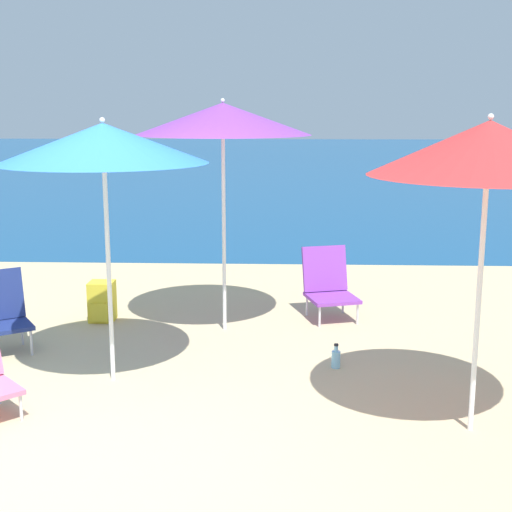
# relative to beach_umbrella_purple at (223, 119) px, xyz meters

# --- Properties ---
(ground_plane) EXTENTS (60.00, 60.00, 0.00)m
(ground_plane) POSITION_rel_beach_umbrella_purple_xyz_m (-0.77, -2.44, -2.06)
(ground_plane) COLOR #D1BA89
(sea_water) EXTENTS (60.00, 40.00, 0.01)m
(sea_water) POSITION_rel_beach_umbrella_purple_xyz_m (-0.77, 23.03, -2.06)
(sea_water) COLOR navy
(sea_water) RESTS_ON ground
(beach_umbrella_purple) EXTENTS (1.68, 1.68, 2.26)m
(beach_umbrella_purple) POSITION_rel_beach_umbrella_purple_xyz_m (0.00, 0.00, 0.00)
(beach_umbrella_purple) COLOR white
(beach_umbrella_purple) RESTS_ON ground
(beach_umbrella_red) EXTENTS (1.54, 1.54, 2.14)m
(beach_umbrella_red) POSITION_rel_beach_umbrella_purple_xyz_m (1.87, -2.19, -0.15)
(beach_umbrella_red) COLOR white
(beach_umbrella_red) RESTS_ON ground
(beach_umbrella_blue) EXTENTS (1.61, 1.61, 2.10)m
(beach_umbrella_blue) POSITION_rel_beach_umbrella_purple_xyz_m (-0.80, -1.37, -0.16)
(beach_umbrella_blue) COLOR white
(beach_umbrella_blue) RESTS_ON ground
(beach_chair_purple) EXTENTS (0.62, 0.68, 0.73)m
(beach_chair_purple) POSITION_rel_beach_umbrella_purple_xyz_m (1.05, 0.48, -1.71)
(beach_chair_purple) COLOR silver
(beach_chair_purple) RESTS_ON ground
(backpack_yellow) EXTENTS (0.25, 0.27, 0.41)m
(backpack_yellow) POSITION_rel_beach_umbrella_purple_xyz_m (-1.29, 0.25, -1.86)
(backpack_yellow) COLOR yellow
(backpack_yellow) RESTS_ON ground
(water_bottle) EXTENTS (0.08, 0.08, 0.21)m
(water_bottle) POSITION_rel_beach_umbrella_purple_xyz_m (1.03, -1.03, -1.98)
(water_bottle) COLOR #8CCCEA
(water_bottle) RESTS_ON ground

